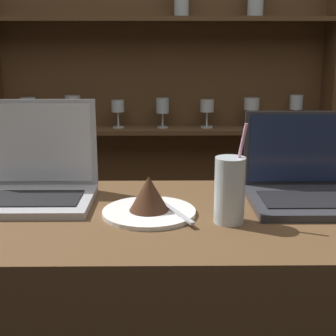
# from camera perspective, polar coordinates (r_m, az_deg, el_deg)

# --- Properties ---
(back_wall) EXTENTS (7.00, 0.06, 2.70)m
(back_wall) POSITION_cam_1_polar(r_m,az_deg,el_deg) (2.21, 2.67, 13.04)
(back_wall) COLOR brown
(back_wall) RESTS_ON ground_plane
(back_shelf) EXTENTS (1.51, 0.18, 1.90)m
(back_shelf) POSITION_cam_1_polar(r_m,az_deg,el_deg) (2.17, -0.56, 3.31)
(back_shelf) COLOR brown
(back_shelf) RESTS_ON ground_plane
(laptop_near) EXTENTS (0.35, 0.23, 0.24)m
(laptop_near) POSITION_cam_1_polar(r_m,az_deg,el_deg) (1.22, -17.15, -1.24)
(laptop_near) COLOR #ADADB2
(laptop_near) RESTS_ON bar_counter
(laptop_far) EXTENTS (0.32, 0.24, 0.21)m
(laptop_far) POSITION_cam_1_polar(r_m,az_deg,el_deg) (1.21, 17.17, -1.83)
(laptop_far) COLOR #333338
(laptop_far) RESTS_ON bar_counter
(cake_plate) EXTENTS (0.21, 0.21, 0.09)m
(cake_plate) POSITION_cam_1_polar(r_m,az_deg,el_deg) (1.07, -2.31, -4.07)
(cake_plate) COLOR white
(cake_plate) RESTS_ON bar_counter
(water_glass) EXTENTS (0.07, 0.07, 0.22)m
(water_glass) POSITION_cam_1_polar(r_m,az_deg,el_deg) (1.01, 7.53, -2.68)
(water_glass) COLOR silver
(water_glass) RESTS_ON bar_counter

